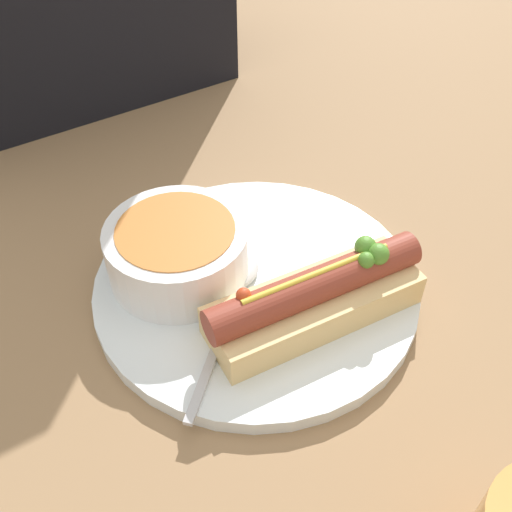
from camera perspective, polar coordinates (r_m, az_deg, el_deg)
ground_plane at (r=0.52m, az=0.00°, el=-3.31°), size 4.00×4.00×0.00m
dinner_plate at (r=0.51m, az=0.00°, el=-2.80°), size 0.27×0.27×0.01m
hot_dog at (r=0.47m, az=5.73°, el=-3.91°), size 0.18×0.07×0.06m
soup_bowl at (r=0.50m, az=-7.49°, el=0.60°), size 0.12×0.12×0.05m
spoon at (r=0.49m, az=-1.94°, el=-3.53°), size 0.13×0.13×0.01m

